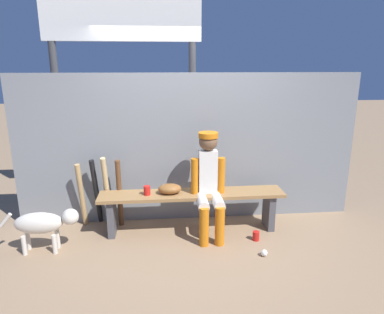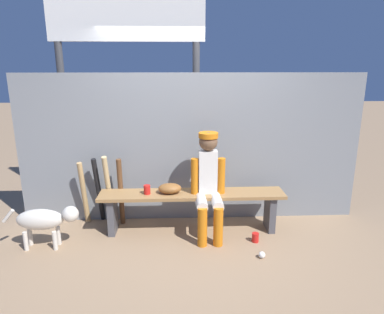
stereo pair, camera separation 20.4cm
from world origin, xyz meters
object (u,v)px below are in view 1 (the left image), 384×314
at_px(baseball_glove, 170,189).
at_px(cup_on_bench, 147,190).
at_px(baseball, 264,253).
at_px(dugout_bench, 192,202).
at_px(bat_wood_tan, 82,195).
at_px(bat_wood_dark, 119,193).
at_px(scoreboard, 128,36).
at_px(player_seated, 209,181).
at_px(bat_aluminum_black, 96,192).
at_px(bat_wood_natural, 107,191).
at_px(cup_on_ground, 256,236).
at_px(dog, 44,223).

height_order(baseball_glove, cup_on_bench, baseball_glove).
bearing_deg(baseball, dugout_bench, 136.97).
distance_m(bat_wood_tan, baseball, 2.31).
bearing_deg(bat_wood_dark, scoreboard, 81.13).
distance_m(player_seated, bat_aluminum_black, 1.46).
xyz_separation_m(player_seated, baseball, (0.53, -0.56, -0.65)).
bearing_deg(bat_wood_natural, bat_wood_tan, 176.29).
distance_m(baseball_glove, scoreboard, 2.14).
relative_size(dugout_bench, cup_on_ground, 20.43).
height_order(scoreboard, dog, scoreboard).
bearing_deg(player_seated, dog, -173.03).
bearing_deg(dog, dugout_bench, 11.59).
xyz_separation_m(bat_wood_natural, bat_aluminum_black, (-0.14, 0.07, -0.03)).
bearing_deg(cup_on_ground, player_seated, 158.69).
relative_size(bat_wood_tan, baseball, 11.40).
distance_m(baseball_glove, bat_wood_tan, 1.13).
bearing_deg(bat_aluminum_black, scoreboard, 59.51).
bearing_deg(dugout_bench, baseball, -43.03).
height_order(cup_on_ground, dog, dog).
distance_m(bat_wood_tan, dog, 0.65).
xyz_separation_m(bat_wood_dark, bat_wood_natural, (-0.15, 0.02, 0.03)).
relative_size(bat_wood_tan, dog, 1.00).
bearing_deg(dugout_bench, player_seated, -30.71).
height_order(dugout_bench, baseball_glove, baseball_glove).
distance_m(bat_wood_natural, baseball, 2.03).
distance_m(bat_wood_natural, scoreboard, 2.08).
xyz_separation_m(dugout_bench, scoreboard, (-0.77, 1.02, 1.99)).
xyz_separation_m(bat_aluminum_black, bat_wood_tan, (-0.18, -0.05, -0.02)).
distance_m(bat_wood_natural, dog, 0.83).
bearing_deg(baseball, bat_wood_natural, 153.13).
bearing_deg(baseball_glove, bat_wood_natural, 164.01).
xyz_separation_m(cup_on_bench, dog, (-1.11, -0.32, -0.22)).
bearing_deg(baseball_glove, bat_wood_tan, 167.47).
distance_m(player_seated, cup_on_bench, 0.75).
relative_size(baseball_glove, cup_on_ground, 2.55).
bearing_deg(bat_aluminum_black, cup_on_bench, -25.66).
xyz_separation_m(dugout_bench, dog, (-1.65, -0.34, -0.05)).
bearing_deg(scoreboard, dog, -123.09).
height_order(baseball_glove, bat_aluminum_black, bat_aluminum_black).
bearing_deg(dog, cup_on_ground, 0.39).
height_order(bat_wood_natural, bat_wood_tan, bat_wood_natural).
bearing_deg(baseball_glove, scoreboard, 116.17).
height_order(baseball, dog, dog).
bearing_deg(bat_aluminum_black, dog, -125.87).
bearing_deg(cup_on_ground, bat_aluminum_black, 162.16).
height_order(baseball_glove, bat_wood_natural, bat_wood_natural).
bearing_deg(cup_on_bench, bat_wood_tan, 162.41).
distance_m(bat_wood_dark, cup_on_bench, 0.43).
xyz_separation_m(bat_wood_natural, bat_wood_tan, (-0.32, 0.02, -0.05)).
distance_m(bat_aluminum_black, baseball, 2.18).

